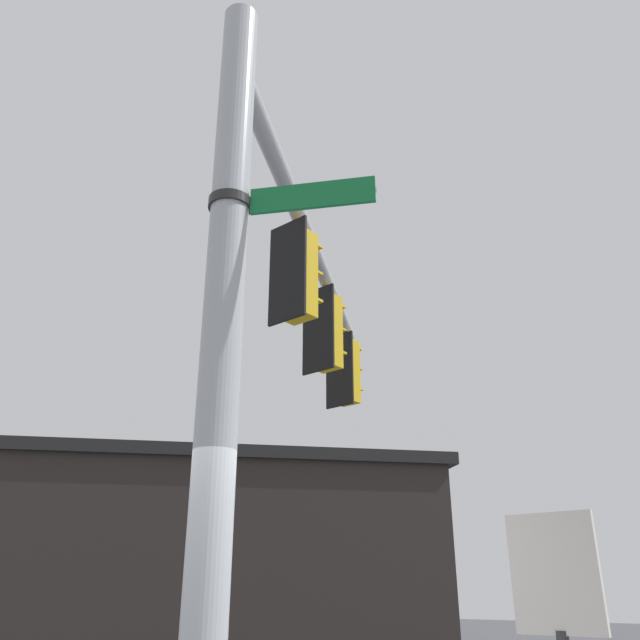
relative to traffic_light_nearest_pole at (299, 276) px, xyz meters
name	(u,v)px	position (x,y,z in m)	size (l,w,h in m)	color
signal_pole	(221,353)	(1.16, -2.09, -1.78)	(0.30, 0.30, 6.38)	#ADB2B7
mast_arm	(313,248)	(-0.41, 0.71, 0.80)	(0.20, 0.20, 6.42)	#ADB2B7
traffic_light_nearest_pole	(299,276)	(0.00, 0.00, 0.00)	(0.54, 0.49, 1.31)	black
traffic_light_mid_inner	(327,332)	(-0.88, 1.57, 0.00)	(0.54, 0.49, 1.31)	black
traffic_light_mid_outer	(347,372)	(-1.77, 3.14, 0.00)	(0.54, 0.49, 1.31)	black
street_name_sign	(265,201)	(1.40, -1.95, -0.55)	(1.17, 0.74, 0.22)	#147238
storefront_building	(198,560)	(-10.00, 7.17, -2.52)	(13.16, 13.89, 4.86)	#282321
historical_marker	(562,630)	(2.71, -0.43, -3.56)	(0.60, 0.08, 2.13)	#333333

